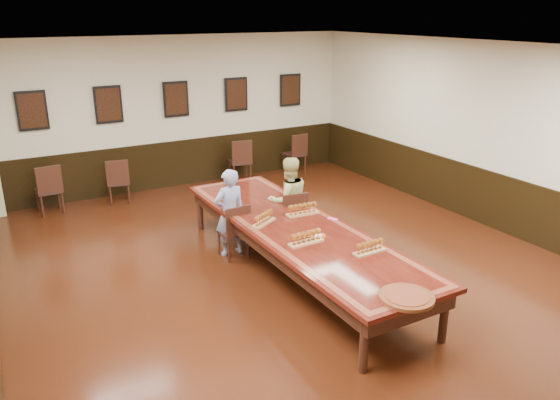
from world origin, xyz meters
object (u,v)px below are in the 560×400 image
person_man (230,213)px  person_woman (289,200)px  chair_man (233,230)px  spare_chair_c (240,160)px  chair_woman (291,217)px  spare_chair_a (48,189)px  spare_chair_b (118,180)px  carved_platter (407,297)px  conference_table (297,235)px  spare_chair_d (295,153)px

person_man → person_woman: bearing=176.2°
chair_man → spare_chair_c: size_ratio=0.90×
chair_woman → spare_chair_a: bearing=-39.3°
chair_woman → spare_chair_b: 3.99m
person_man → spare_chair_a: bearing=-59.6°
chair_man → person_man: (-0.00, 0.09, 0.26)m
spare_chair_a → carved_platter: spare_chair_a is taller
chair_man → chair_woman: chair_woman is taller
chair_woman → person_man: bearing=1.4°
chair_woman → conference_table: chair_woman is taller
spare_chair_b → chair_man: bearing=115.8°
conference_table → carved_platter: carved_platter is taller
chair_man → spare_chair_d: bearing=-135.1°
carved_platter → person_woman: bearing=80.8°
conference_table → chair_woman: bearing=64.1°
spare_chair_d → carved_platter: size_ratio=1.50×
spare_chair_b → person_woman: (1.96, -3.39, 0.27)m
chair_man → spare_chair_a: 4.13m
spare_chair_b → conference_table: (1.46, -4.48, 0.15)m
spare_chair_b → spare_chair_a: bearing=9.7°
chair_woman → spare_chair_d: (2.25, 3.61, 0.01)m
spare_chair_b → person_man: size_ratio=0.65×
chair_woman → spare_chair_c: bearing=-94.6°
spare_chair_c → spare_chair_b: bearing=13.9°
conference_table → person_woman: bearing=65.5°
conference_table → chair_man: bearing=118.1°
conference_table → spare_chair_d: bearing=59.3°
spare_chair_b → spare_chair_c: spare_chair_c is taller
spare_chair_a → carved_platter: (2.70, -6.86, 0.29)m
carved_platter → conference_table: bearing=88.6°
spare_chair_a → carved_platter: 7.38m
person_man → conference_table: bearing=113.6°
spare_chair_c → spare_chair_d: spare_chair_c is taller
person_man → carved_platter: 3.50m
spare_chair_d → spare_chair_c: bearing=-2.9°
person_man → conference_table: (0.55, -1.12, -0.09)m
chair_man → carved_platter: chair_man is taller
spare_chair_c → person_woman: size_ratio=0.67×
chair_man → chair_woman: (1.03, -0.03, 0.03)m
spare_chair_b → spare_chair_d: size_ratio=0.97×
chair_man → spare_chair_a: bearing=-60.2°
spare_chair_a → spare_chair_b: spare_chair_a is taller
spare_chair_b → spare_chair_c: bearing=-166.9°
spare_chair_d → conference_table: (-2.73, -4.60, 0.14)m
spare_chair_d → person_man: bearing=43.2°
carved_platter → chair_woman: bearing=80.8°
spare_chair_a → spare_chair_d: (5.49, 0.09, -0.01)m
person_woman → conference_table: size_ratio=0.29×
chair_woman → chair_man: bearing=6.5°
spare_chair_d → person_man: 4.79m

